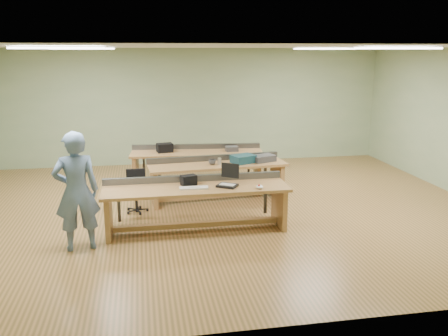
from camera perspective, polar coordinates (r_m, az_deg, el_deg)
The scene contains 21 objects.
floor at distance 9.04m, azimuth -0.34°, elevation -4.99°, with size 10.00×10.00×0.00m, color #9B6B3B.
ceiling at distance 8.55m, azimuth -0.37°, elevation 14.39°, with size 10.00×10.00×0.00m, color silver.
wall_back at distance 12.59m, azimuth -3.45°, elevation 7.39°, with size 10.00×0.04×3.00m, color #98A980.
wall_front at distance 4.87m, azimuth 7.62°, elevation -3.32°, with size 10.00×0.04×3.00m, color #98A980.
fluor_panels at distance 8.55m, azimuth -0.37°, elevation 14.19°, with size 6.20×3.50×0.03m.
workbench_front at distance 7.90m, azimuth -3.39°, elevation -3.56°, with size 3.06×0.83×0.86m.
workbench_mid at distance 9.47m, azimuth -0.83°, elevation -0.61°, with size 2.79×0.95×0.86m.
workbench_back at distance 10.60m, azimuth -3.27°, elevation 0.97°, with size 2.97×1.05×0.86m.
person at distance 7.35m, azimuth -17.33°, elevation -2.70°, with size 0.66×0.43×1.82m, color #6283A1.
laptop_base at distance 7.83m, azimuth 0.40°, elevation -2.13°, with size 0.31×0.26×0.03m, color black.
laptop_screen at distance 7.88m, azimuth 0.75°, elevation -0.30°, with size 0.31×0.02×0.25m, color black.
keyboard at distance 7.72m, azimuth -3.66°, elevation -2.41°, with size 0.46×0.15×0.03m, color beige.
trackball_mouse at distance 7.74m, azimuth 4.31°, elevation -2.27°, with size 0.12×0.14×0.06m, color white.
camera_bag at distance 7.91m, azimuth -4.28°, elevation -1.47°, with size 0.25×0.16×0.17m, color black.
task_chair at distance 9.00m, azimuth -10.50°, elevation -3.39°, with size 0.43×0.43×0.79m.
parts_bin_teal at distance 9.49m, azimuth 2.33°, elevation 1.11°, with size 0.44×0.33×0.15m, color #143944.
parts_bin_grey at distance 9.63m, azimuth 4.74°, elevation 1.18°, with size 0.46×0.29×0.13m, color #38383A.
mug at distance 9.31m, azimuth -1.43°, elevation 0.72°, with size 0.14×0.14×0.11m, color #38383A.
drinks_can at distance 9.33m, azimuth -0.55°, elevation 0.83°, with size 0.07×0.07×0.13m, color silver.
storage_box_back at distance 10.55m, azimuth -7.14°, elevation 2.43°, with size 0.34×0.24×0.19m, color black.
tray_back at distance 10.57m, azimuth 0.93°, elevation 2.33°, with size 0.27×0.20×0.11m, color #38383A.
Camera 1 is at (-1.44, -8.43, 2.94)m, focal length 38.00 mm.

